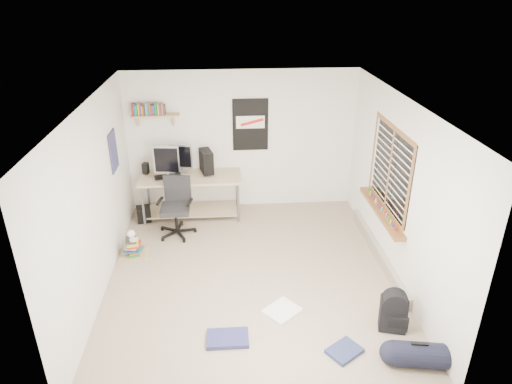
{
  "coord_description": "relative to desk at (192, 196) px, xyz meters",
  "views": [
    {
      "loc": [
        -0.34,
        -5.4,
        3.86
      ],
      "look_at": [
        0.11,
        0.48,
        1.09
      ],
      "focal_mm": 32.0,
      "sensor_mm": 36.0,
      "label": 1
    }
  ],
  "objects": [
    {
      "name": "jeans_a",
      "position": [
        0.56,
        -3.2,
        -0.33
      ],
      "size": [
        0.49,
        0.31,
        0.05
      ],
      "primitive_type": "cube",
      "rotation": [
        0.0,
        0.0,
        -0.01
      ],
      "color": "navy",
      "rests_on": "floor"
    },
    {
      "name": "jeans_b",
      "position": [
        1.87,
        -3.49,
        -0.34
      ],
      "size": [
        0.46,
        0.44,
        0.05
      ],
      "primitive_type": "cube",
      "rotation": [
        0.0,
        0.0,
        0.59
      ],
      "color": "navy",
      "rests_on": "floor"
    },
    {
      "name": "ceiling",
      "position": [
        0.91,
        -1.91,
        2.14
      ],
      "size": [
        4.0,
        4.5,
        0.01
      ],
      "primitive_type": "cube",
      "color": "white",
      "rests_on": "ground"
    },
    {
      "name": "wall_shelf",
      "position": [
        -0.54,
        0.23,
        1.42
      ],
      "size": [
        0.8,
        0.22,
        0.24
      ],
      "primitive_type": "cube",
      "color": "tan",
      "rests_on": "back_wall"
    },
    {
      "name": "subwoofer",
      "position": [
        -0.84,
        -0.18,
        -0.22
      ],
      "size": [
        0.28,
        0.28,
        0.26
      ],
      "primitive_type": "cube",
      "rotation": [
        0.0,
        0.0,
        0.22
      ],
      "color": "black",
      "rests_on": "floor"
    },
    {
      "name": "tshirt",
      "position": [
        1.26,
        -2.75,
        -0.34
      ],
      "size": [
        0.54,
        0.54,
        0.04
      ],
      "primitive_type": "cube",
      "rotation": [
        0.0,
        0.0,
        0.69
      ],
      "color": "white",
      "rests_on": "floor"
    },
    {
      "name": "left_wall",
      "position": [
        -1.09,
        -1.91,
        0.89
      ],
      "size": [
        0.01,
        4.5,
        2.5
      ],
      "primitive_type": "cube",
      "color": "silver",
      "rests_on": "ground"
    },
    {
      "name": "baseboard_heater",
      "position": [
        2.87,
        -1.61,
        -0.28
      ],
      "size": [
        0.08,
        2.5,
        0.18
      ],
      "primitive_type": "cube",
      "color": "#B7B2A8",
      "rests_on": "floor"
    },
    {
      "name": "book_stack",
      "position": [
        -0.84,
        -1.26,
        -0.22
      ],
      "size": [
        0.55,
        0.5,
        0.31
      ],
      "primitive_type": "cube",
      "rotation": [
        0.0,
        0.0,
        -0.34
      ],
      "color": "brown",
      "rests_on": "floor"
    },
    {
      "name": "desk",
      "position": [
        0.0,
        0.0,
        0.0
      ],
      "size": [
        1.81,
        0.95,
        0.79
      ],
      "primitive_type": "cube",
      "rotation": [
        0.0,
        0.0,
        -0.11
      ],
      "color": "#C8AC8B",
      "rests_on": "floor"
    },
    {
      "name": "monitor_left",
      "position": [
        -0.37,
        -0.13,
        0.67
      ],
      "size": [
        0.44,
        0.15,
        0.48
      ],
      "primitive_type": "cube",
      "rotation": [
        0.0,
        0.0,
        -0.1
      ],
      "color": "#A3A3A8",
      "rests_on": "desk"
    },
    {
      "name": "window",
      "position": [
        2.86,
        -1.61,
        1.08
      ],
      "size": [
        0.1,
        1.5,
        1.26
      ],
      "primitive_type": "cube",
      "color": "brown",
      "rests_on": "right_wall"
    },
    {
      "name": "keyboard",
      "position": [
        -0.38,
        -0.08,
        0.44
      ],
      "size": [
        0.46,
        0.26,
        0.02
      ],
      "primitive_type": "cube",
      "rotation": [
        0.0,
        0.0,
        0.27
      ],
      "color": "black",
      "rests_on": "desk"
    },
    {
      "name": "speaker_left",
      "position": [
        -0.77,
        0.09,
        0.52
      ],
      "size": [
        0.12,
        0.12,
        0.19
      ],
      "primitive_type": "cube",
      "rotation": [
        0.0,
        0.0,
        -0.32
      ],
      "color": "black",
      "rests_on": "desk"
    },
    {
      "name": "poster_left_wall",
      "position": [
        -1.07,
        -0.71,
        1.14
      ],
      "size": [
        0.02,
        0.42,
        0.6
      ],
      "primitive_type": "cube",
      "color": "navy",
      "rests_on": "left_wall"
    },
    {
      "name": "speaker_right",
      "position": [
        -0.18,
        -0.32,
        0.51
      ],
      "size": [
        0.09,
        0.09,
        0.16
      ],
      "primitive_type": "cube",
      "rotation": [
        0.0,
        0.0,
        -0.08
      ],
      "color": "black",
      "rests_on": "desk"
    },
    {
      "name": "backpack",
      "position": [
        2.55,
        -3.12,
        -0.16
      ],
      "size": [
        0.37,
        0.33,
        0.42
      ],
      "primitive_type": "cube",
      "rotation": [
        0.0,
        0.0,
        -0.27
      ],
      "color": "black",
      "rests_on": "floor"
    },
    {
      "name": "floor",
      "position": [
        0.91,
        -1.91,
        -0.37
      ],
      "size": [
        4.0,
        4.5,
        0.01
      ],
      "primitive_type": "cube",
      "color": "gray",
      "rests_on": "ground"
    },
    {
      "name": "pc_tower",
      "position": [
        0.28,
        0.09,
        0.62
      ],
      "size": [
        0.27,
        0.41,
        0.39
      ],
      "primitive_type": "cube",
      "rotation": [
        0.0,
        0.0,
        0.25
      ],
      "color": "black",
      "rests_on": "desk"
    },
    {
      "name": "poster_back_wall",
      "position": [
        1.06,
        0.32,
        1.19
      ],
      "size": [
        0.62,
        0.03,
        0.92
      ],
      "primitive_type": "cube",
      "color": "black",
      "rests_on": "back_wall"
    },
    {
      "name": "back_wall",
      "position": [
        0.91,
        0.34,
        0.89
      ],
      "size": [
        4.0,
        0.01,
        2.5
      ],
      "primitive_type": "cube",
      "color": "silver",
      "rests_on": "ground"
    },
    {
      "name": "monitor_right",
      "position": [
        -0.15,
        0.09,
        0.64
      ],
      "size": [
        0.39,
        0.16,
        0.42
      ],
      "primitive_type": "cube",
      "rotation": [
        0.0,
        0.0,
        -0.18
      ],
      "color": "#B5B6BB",
      "rests_on": "desk"
    },
    {
      "name": "desk_lamp",
      "position": [
        -0.82,
        -1.28,
        0.02
      ],
      "size": [
        0.2,
        0.25,
        0.21
      ],
      "primitive_type": "cube",
      "rotation": [
        0.0,
        0.0,
        0.43
      ],
      "color": "white",
      "rests_on": "book_stack"
    },
    {
      "name": "right_wall",
      "position": [
        2.92,
        -1.91,
        0.89
      ],
      "size": [
        0.01,
        4.5,
        2.5
      ],
      "primitive_type": "cube",
      "color": "silver",
      "rests_on": "ground"
    },
    {
      "name": "duffel_bag",
      "position": [
        2.62,
        -3.73,
        -0.22
      ],
      "size": [
        0.33,
        0.33,
        0.55
      ],
      "primitive_type": "cylinder",
      "rotation": [
        0.0,
        0.0,
        -0.18
      ],
      "color": "black",
      "rests_on": "floor"
    },
    {
      "name": "office_chair",
      "position": [
        -0.23,
        -0.67,
        0.12
      ],
      "size": [
        0.74,
        0.74,
        0.98
      ],
      "primitive_type": "cube",
      "rotation": [
        0.0,
        0.0,
        -0.18
      ],
      "color": "black",
      "rests_on": "floor"
    }
  ]
}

